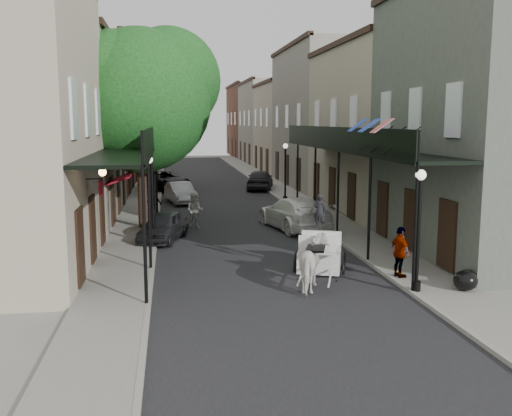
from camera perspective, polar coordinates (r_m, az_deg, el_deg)
name	(u,v)px	position (r m, az deg, el deg)	size (l,w,h in m)	color
ground	(272,282)	(18.94, 1.63, -7.40)	(140.00, 140.00, 0.00)	gray
road	(219,200)	(38.40, -3.68, 0.83)	(8.00, 90.00, 0.01)	black
sidewalk_left	(144,200)	(38.30, -11.15, 0.74)	(2.20, 90.00, 0.12)	gray
sidewalk_right	(292,197)	(39.14, 3.63, 1.06)	(2.20, 90.00, 0.12)	gray
building_row_left	(102,121)	(48.20, -15.16, 8.40)	(5.00, 80.00, 10.50)	tan
building_row_right	(309,121)	(49.35, 5.34, 8.66)	(5.00, 80.00, 10.50)	gray
gallery_left	(133,149)	(24.96, -12.20, 5.75)	(2.20, 18.05, 4.88)	black
gallery_right	(350,148)	(26.18, 9.33, 5.96)	(2.20, 18.05, 4.88)	black
tree_near	(148,95)	(28.13, -10.74, 11.07)	(7.31, 6.80, 9.63)	#382619
tree_far	(155,113)	(42.10, -10.11, 9.36)	(6.45, 6.00, 8.61)	#382619
lamppost_right_near	(418,229)	(17.82, 15.94, -1.99)	(0.32, 0.32, 3.71)	black
lamppost_left	(150,199)	(24.13, -10.55, 0.93)	(0.32, 0.32, 3.71)	black
lamppost_right_far	(285,171)	(36.79, 2.95, 3.69)	(0.32, 0.32, 3.71)	black
horse	(315,263)	(18.02, 5.94, -5.48)	(0.92, 2.01, 1.70)	silver
carriage	(321,238)	(20.55, 6.49, -3.00)	(2.27, 2.83, 2.85)	black
pedestrian_walking	(195,211)	(28.25, -6.14, -0.26)	(0.85, 0.66, 1.75)	#B2B2A8
pedestrian_sidewalk_left	(153,202)	(31.77, -10.24, 0.64)	(0.97, 0.56, 1.51)	gray
pedestrian_sidewalk_right	(400,252)	(19.44, 14.22, -4.30)	(1.00, 0.42, 1.70)	gray
car_left_near	(163,226)	(25.50, -9.26, -1.82)	(1.53, 3.81, 1.30)	black
car_left_mid	(181,193)	(37.03, -7.55, 1.51)	(1.41, 4.06, 1.34)	#9C9DA1
car_left_far	(166,180)	(44.28, -9.04, 2.75)	(2.47, 5.36, 1.49)	black
car_right_near	(294,213)	(27.92, 3.86, -0.52)	(2.20, 5.42, 1.57)	white
car_right_far	(260,180)	(43.90, 0.40, 2.86)	(1.86, 4.63, 1.58)	black
trash_bags	(466,279)	(18.87, 20.26, -6.72)	(0.99, 1.14, 0.62)	black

